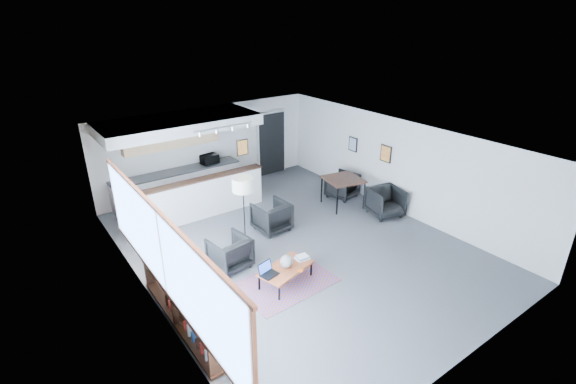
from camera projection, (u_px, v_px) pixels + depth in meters
room at (295, 196)px, 9.59m from camera, size 7.02×9.02×2.62m
window at (163, 256)px, 7.00m from camera, size 0.10×5.95×1.66m
console at (182, 310)px, 7.43m from camera, size 0.35×3.00×0.80m
kitchenette at (182, 160)px, 11.66m from camera, size 4.20×1.96×2.60m
doorway at (271, 143)px, 14.19m from camera, size 1.10×0.12×2.15m
track_light at (224, 128)px, 10.41m from camera, size 1.60×0.07×0.15m
wall_art_lower at (386, 154)px, 11.65m from camera, size 0.03×0.38×0.48m
wall_art_upper at (353, 144)px, 12.64m from camera, size 0.03×0.34×0.44m
kilim_rug at (286, 282)px, 8.72m from camera, size 2.03×1.43×0.01m
coffee_table at (286, 269)px, 8.59m from camera, size 1.27×0.90×0.38m
laptop at (267, 271)px, 8.34m from camera, size 0.40×0.36×0.25m
ceramic_pot at (287, 261)px, 8.54m from camera, size 0.27×0.27×0.27m
book_stack at (302, 257)px, 8.86m from camera, size 0.30×0.25×0.09m
coaster at (300, 271)px, 8.46m from camera, size 0.14×0.14×0.01m
armchair_left at (230, 251)px, 9.11m from camera, size 0.88×0.83×0.81m
armchair_right at (272, 215)px, 10.66m from camera, size 0.86×0.81×0.84m
floor_lamp at (243, 187)px, 9.57m from camera, size 0.60×0.60×1.73m
dining_table at (343, 181)px, 11.88m from camera, size 1.17×1.17×0.84m
dining_chair_near at (385, 203)px, 11.46m from camera, size 0.85×0.81×0.74m
dining_chair_far at (342, 186)px, 12.60m from camera, size 0.81×0.78×0.70m
microwave at (209, 158)px, 12.67m from camera, size 0.54×0.35×0.34m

